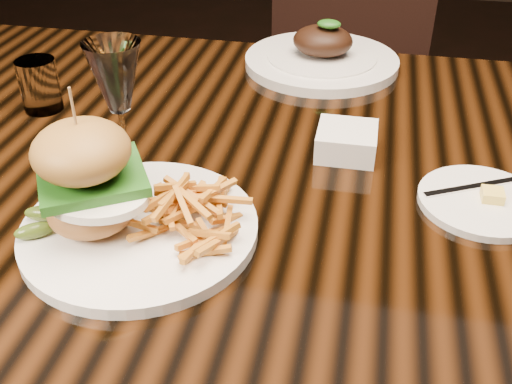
% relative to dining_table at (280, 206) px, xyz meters
% --- Properties ---
extents(dining_table, '(1.60, 0.90, 0.75)m').
position_rel_dining_table_xyz_m(dining_table, '(0.00, 0.00, 0.00)').
color(dining_table, black).
rests_on(dining_table, ground).
extents(burger_plate, '(0.28, 0.28, 0.19)m').
position_rel_dining_table_xyz_m(burger_plate, '(-0.15, -0.20, 0.12)').
color(burger_plate, white).
rests_on(burger_plate, dining_table).
extents(side_saucer, '(0.16, 0.16, 0.02)m').
position_rel_dining_table_xyz_m(side_saucer, '(0.26, -0.05, 0.08)').
color(side_saucer, white).
rests_on(side_saucer, dining_table).
extents(ramekin, '(0.11, 0.11, 0.04)m').
position_rel_dining_table_xyz_m(ramekin, '(0.09, 0.04, 0.10)').
color(ramekin, white).
rests_on(ramekin, dining_table).
extents(wine_glass, '(0.07, 0.07, 0.19)m').
position_rel_dining_table_xyz_m(wine_glass, '(-0.19, -0.08, 0.22)').
color(wine_glass, white).
rests_on(wine_glass, dining_table).
extents(water_tumbler, '(0.06, 0.06, 0.08)m').
position_rel_dining_table_xyz_m(water_tumbler, '(-0.41, 0.09, 0.12)').
color(water_tumbler, white).
rests_on(water_tumbler, dining_table).
extents(far_dish, '(0.29, 0.29, 0.09)m').
position_rel_dining_table_xyz_m(far_dish, '(0.02, 0.36, 0.09)').
color(far_dish, white).
rests_on(far_dish, dining_table).
extents(chair_far, '(0.50, 0.51, 0.95)m').
position_rel_dining_table_xyz_m(chair_far, '(0.03, 0.89, -0.13)').
color(chair_far, black).
rests_on(chair_far, ground).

